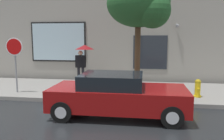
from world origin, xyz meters
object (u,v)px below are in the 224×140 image
(parked_car, at_px, (117,95))
(pedestrian_with_umbrella, at_px, (83,54))
(street_tree, at_px, (141,5))
(stop_sign, at_px, (15,54))
(fire_hydrant, at_px, (198,88))

(parked_car, bearing_deg, pedestrian_with_umbrella, 118.65)
(street_tree, bearing_deg, stop_sign, -179.78)
(street_tree, xyz_separation_m, stop_sign, (-5.25, -0.02, -1.89))
(parked_car, bearing_deg, stop_sign, 157.65)
(pedestrian_with_umbrella, height_order, stop_sign, stop_sign)
(parked_car, distance_m, pedestrian_with_umbrella, 4.69)
(fire_hydrant, bearing_deg, parked_car, -143.11)
(parked_car, xyz_separation_m, fire_hydrant, (2.95, 2.22, -0.18))
(pedestrian_with_umbrella, distance_m, stop_sign, 3.20)
(pedestrian_with_umbrella, bearing_deg, parked_car, -61.35)
(pedestrian_with_umbrella, bearing_deg, street_tree, -36.42)
(parked_car, relative_size, fire_hydrant, 5.99)
(fire_hydrant, xyz_separation_m, street_tree, (-2.28, -0.31, 3.20))
(fire_hydrant, xyz_separation_m, pedestrian_with_umbrella, (-5.15, 1.80, 1.20))
(fire_hydrant, bearing_deg, stop_sign, -177.48)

